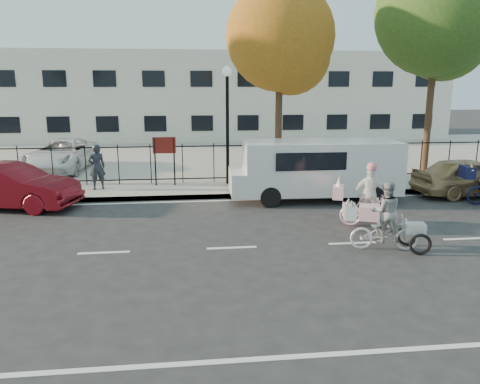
{
  "coord_description": "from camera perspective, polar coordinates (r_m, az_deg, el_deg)",
  "views": [
    {
      "loc": [
        -1.0,
        -10.6,
        3.83
      ],
      "look_at": [
        0.33,
        1.2,
        1.1
      ],
      "focal_mm": 35.0,
      "sensor_mm": 36.0,
      "label": 1
    }
  ],
  "objects": [
    {
      "name": "ground",
      "position": [
        11.31,
        -1.01,
        -6.84
      ],
      "size": [
        120.0,
        120.0,
        0.0
      ],
      "primitive_type": "plane",
      "color": "#333334"
    },
    {
      "name": "road_markings",
      "position": [
        11.31,
        -1.01,
        -6.82
      ],
      "size": [
        60.0,
        9.52,
        0.01
      ],
      "primitive_type": null,
      "color": "silver",
      "rests_on": "ground"
    },
    {
      "name": "curb",
      "position": [
        16.12,
        -2.72,
        -0.54
      ],
      "size": [
        60.0,
        0.1,
        0.15
      ],
      "primitive_type": "cube",
      "color": "#A8A399",
      "rests_on": "ground"
    },
    {
      "name": "sidewalk",
      "position": [
        17.14,
        -2.96,
        0.27
      ],
      "size": [
        60.0,
        2.2,
        0.15
      ],
      "primitive_type": "cube",
      "color": "#A8A399",
      "rests_on": "ground"
    },
    {
      "name": "parking_lot",
      "position": [
        25.89,
        -4.2,
        4.57
      ],
      "size": [
        60.0,
        15.6,
        0.15
      ],
      "primitive_type": "cube",
      "color": "#A8A399",
      "rests_on": "ground"
    },
    {
      "name": "iron_fence",
      "position": [
        18.06,
        -3.21,
        3.59
      ],
      "size": [
        58.0,
        0.06,
        1.5
      ],
      "primitive_type": null,
      "color": "black",
      "rests_on": "sidewalk"
    },
    {
      "name": "building",
      "position": [
        35.62,
        -4.96,
        11.56
      ],
      "size": [
        34.0,
        10.0,
        6.0
      ],
      "primitive_type": "cube",
      "color": "silver",
      "rests_on": "ground"
    },
    {
      "name": "lamppost",
      "position": [
        17.48,
        -1.56,
        10.59
      ],
      "size": [
        0.36,
        0.36,
        4.33
      ],
      "color": "black",
      "rests_on": "sidewalk"
    },
    {
      "name": "street_sign",
      "position": [
        17.58,
        -9.2,
        4.89
      ],
      "size": [
        0.85,
        0.06,
        1.8
      ],
      "color": "black",
      "rests_on": "sidewalk"
    },
    {
      "name": "zebra_trike",
      "position": [
        11.54,
        17.26,
        -3.71
      ],
      "size": [
        1.94,
        0.99,
        1.65
      ],
      "rotation": [
        0.0,
        0.0,
        1.37
      ],
      "color": "silver",
      "rests_on": "ground"
    },
    {
      "name": "unicorn_bike",
      "position": [
        13.21,
        15.36,
        -1.37
      ],
      "size": [
        1.83,
        1.33,
        1.81
      ],
      "rotation": [
        0.0,
        0.0,
        1.21
      ],
      "color": "beige",
      "rests_on": "ground"
    },
    {
      "name": "white_van",
      "position": [
        15.94,
        9.43,
        2.93
      ],
      "size": [
        5.69,
        2.08,
        2.0
      ],
      "rotation": [
        0.0,
        0.0,
        -0.03
      ],
      "color": "white",
      "rests_on": "ground"
    },
    {
      "name": "red_sedan",
      "position": [
        16.4,
        -26.31,
        0.62
      ],
      "size": [
        4.55,
        2.56,
        1.42
      ],
      "primitive_type": "imported",
      "rotation": [
        0.0,
        0.0,
        1.31
      ],
      "color": "#610B13",
      "rests_on": "ground"
    },
    {
      "name": "gold_sedan",
      "position": [
        18.29,
        26.22,
        1.68
      ],
      "size": [
        4.1,
        1.93,
        1.36
      ],
      "primitive_type": "imported",
      "rotation": [
        0.0,
        0.0,
        1.65
      ],
      "color": "tan",
      "rests_on": "ground"
    },
    {
      "name": "pedestrian",
      "position": [
        17.47,
        -17.05,
        2.93
      ],
      "size": [
        0.7,
        0.58,
        1.63
      ],
      "primitive_type": "imported",
      "rotation": [
        0.0,
        0.0,
        3.52
      ],
      "color": "black",
      "rests_on": "sidewalk"
    },
    {
      "name": "lot_car_b",
      "position": [
        21.95,
        -20.95,
        4.26
      ],
      "size": [
        2.65,
        5.11,
        1.38
      ],
      "primitive_type": "imported",
      "rotation": [
        0.0,
        0.0,
        -0.07
      ],
      "color": "white",
      "rests_on": "parking_lot"
    },
    {
      "name": "lot_car_d",
      "position": [
        21.65,
        6.22,
        4.66
      ],
      "size": [
        2.25,
        3.71,
        1.18
      ],
      "primitive_type": "imported",
      "rotation": [
        0.0,
        0.0,
        -0.26
      ],
      "color": "#ABAFB2",
      "rests_on": "parking_lot"
    },
    {
      "name": "tree_mid",
      "position": [
        19.31,
        5.29,
        17.72
      ],
      "size": [
        4.25,
        4.25,
        7.79
      ],
      "color": "#442D1D",
      "rests_on": "ground"
    },
    {
      "name": "tree_east",
      "position": [
        21.6,
        23.17,
        18.66
      ],
      "size": [
        4.95,
        4.95,
        9.07
      ],
      "color": "#442D1D",
      "rests_on": "ground"
    }
  ]
}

